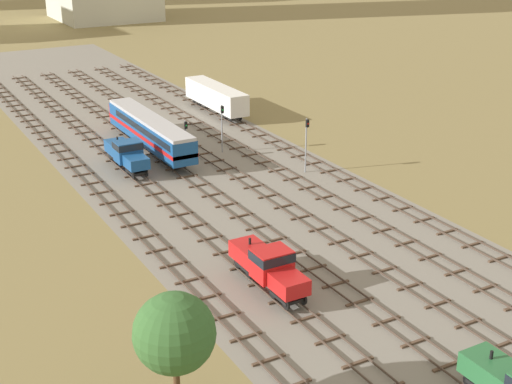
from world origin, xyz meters
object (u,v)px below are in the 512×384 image
(signal_post_mid, at_px, (186,135))
(signal_post_nearest, at_px, (306,139))
(shunter_loco_left_near, at_px, (269,265))
(freight_boxcar_right_far, at_px, (216,96))
(diesel_railcar_centre_left_midfar, at_px, (150,130))
(signal_post_near, at_px, (222,123))
(shunter_loco_left_mid, at_px, (127,153))

(signal_post_mid, bearing_deg, signal_post_nearest, -47.37)
(shunter_loco_left_near, xyz_separation_m, signal_post_nearest, (16.40, 20.14, 1.75))
(freight_boxcar_right_far, xyz_separation_m, signal_post_mid, (-11.72, -15.96, 0.47))
(shunter_loco_left_near, relative_size, freight_boxcar_right_far, 0.60)
(diesel_railcar_centre_left_midfar, bearing_deg, signal_post_mid, -64.30)
(freight_boxcar_right_far, distance_m, signal_post_near, 17.23)
(freight_boxcar_right_far, height_order, signal_post_mid, signal_post_mid)
(shunter_loco_left_mid, relative_size, diesel_railcar_centre_left_midfar, 0.41)
(shunter_loco_left_mid, distance_m, diesel_railcar_centre_left_midfar, 6.89)
(signal_post_near, height_order, signal_post_mid, signal_post_near)
(shunter_loco_left_near, xyz_separation_m, shunter_loco_left_mid, (0.00, 30.18, 0.00))
(shunter_loco_left_mid, bearing_deg, diesel_railcar_centre_left_midfar, 46.90)
(diesel_railcar_centre_left_midfar, height_order, freight_boxcar_right_far, diesel_railcar_centre_left_midfar)
(freight_boxcar_right_far, relative_size, signal_post_nearest, 2.34)
(shunter_loco_left_mid, bearing_deg, freight_boxcar_right_far, 40.64)
(diesel_railcar_centre_left_midfar, xyz_separation_m, signal_post_near, (7.03, -4.60, 0.97))
(signal_post_nearest, xyz_separation_m, signal_post_mid, (-9.37, 10.18, -0.83))
(shunter_loco_left_near, distance_m, freight_boxcar_right_far, 49.93)
(shunter_loco_left_near, bearing_deg, diesel_railcar_centre_left_midfar, 82.41)
(shunter_loco_left_near, distance_m, diesel_railcar_centre_left_midfar, 35.50)
(shunter_loco_left_near, xyz_separation_m, signal_post_mid, (7.03, 30.32, 0.91))
(shunter_loco_left_mid, relative_size, signal_post_mid, 1.86)
(diesel_railcar_centre_left_midfar, bearing_deg, signal_post_nearest, -52.10)
(diesel_railcar_centre_left_midfar, xyz_separation_m, signal_post_nearest, (11.72, -15.05, 1.16))
(shunter_loco_left_mid, distance_m, signal_post_nearest, 19.31)
(shunter_loco_left_near, relative_size, signal_post_mid, 1.86)
(signal_post_near, relative_size, signal_post_mid, 1.24)
(shunter_loco_left_near, bearing_deg, freight_boxcar_right_far, 67.94)
(freight_boxcar_right_far, relative_size, signal_post_mid, 3.09)
(shunter_loco_left_near, distance_m, signal_post_nearest, 26.03)
(shunter_loco_left_near, distance_m, signal_post_near, 32.79)
(shunter_loco_left_mid, height_order, signal_post_nearest, signal_post_nearest)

